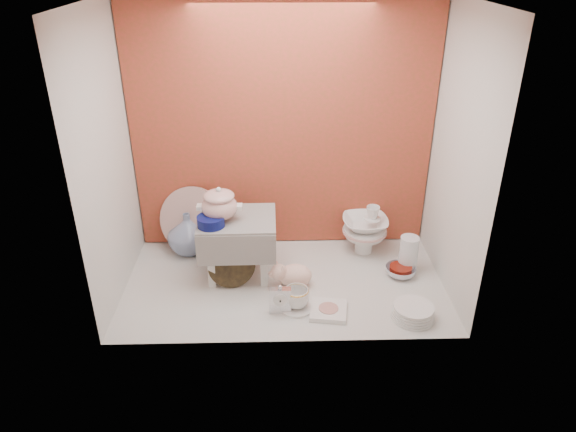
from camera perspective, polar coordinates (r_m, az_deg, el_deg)
The scene contains 17 objects.
ground at distance 3.04m, azimuth -0.37°, elevation -7.23°, with size 1.80×1.80×0.00m, color silver.
niche_shell at distance 2.80m, azimuth -0.51°, elevation 10.83°, with size 1.86×1.03×1.53m.
step_stool at distance 3.04m, azimuth -5.38°, elevation -3.29°, with size 0.43×0.37×0.37m, color silver, non-canonical shape.
soup_tureen at distance 2.89m, azimuth -7.42°, elevation 1.34°, with size 0.24×0.24×0.20m, color white, non-canonical shape.
cobalt_bowl at distance 2.87m, azimuth -8.32°, elevation -0.55°, with size 0.15×0.15×0.06m, color #0B1153.
floral_platter at distance 3.30m, azimuth -10.23°, elevation -0.51°, with size 0.43×0.14×0.41m, color silver, non-canonical shape.
blue_white_vase at distance 3.32m, azimuth -10.75°, elevation -1.83°, with size 0.25×0.25×0.26m, color silver.
lacquer_tray at distance 2.98m, azimuth -6.12°, elevation -5.21°, with size 0.27×0.10×0.26m, color black, non-canonical shape.
mantel_clock at distance 2.77m, azimuth -0.85°, elevation -8.94°, with size 0.11×0.04×0.17m, color silver.
plush_pig at distance 2.98m, azimuth 0.76°, elevation -6.40°, with size 0.24×0.17×0.14m, color beige.
teacup_saucer at distance 2.85m, azimuth 0.93°, elevation -9.77°, with size 0.19×0.19×0.01m, color white.
gold_rim_teacup at distance 2.81m, azimuth 0.94°, elevation -8.80°, with size 0.14×0.14×0.11m, color white.
lattice_dish at distance 2.82m, azimuth 4.39°, elevation -10.13°, with size 0.19×0.19×0.03m, color white.
dinner_plate_stack at distance 2.84m, azimuth 13.36°, elevation -10.06°, with size 0.22×0.22×0.07m, color white.
crystal_bowl at distance 3.16m, azimuth 12.05°, elevation -5.86°, with size 0.18×0.18×0.06m, color silver.
clear_glass_vase at distance 3.17m, azimuth 12.87°, elevation -4.03°, with size 0.11×0.11×0.22m, color silver.
porcelain_tower at distance 3.29m, azimuth 8.29°, elevation -1.40°, with size 0.28×0.28×0.32m, color white, non-canonical shape.
Camera 1 is at (-0.05, -2.51, 1.72)m, focal length 32.92 mm.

